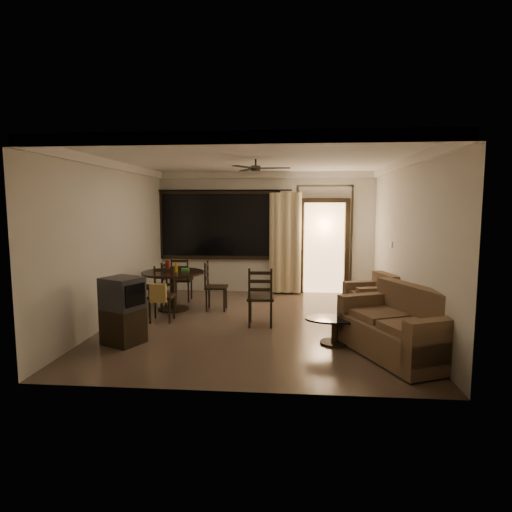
# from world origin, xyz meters

# --- Properties ---
(ground) EXTENTS (5.50, 5.50, 0.00)m
(ground) POSITION_xyz_m (0.00, 0.00, 0.00)
(ground) COLOR #7F6651
(ground) RESTS_ON ground
(room_shell) EXTENTS (5.50, 6.70, 5.50)m
(room_shell) POSITION_xyz_m (0.59, 1.77, 1.83)
(room_shell) COLOR beige
(room_shell) RESTS_ON ground
(dining_table) EXTENTS (1.20, 1.20, 0.97)m
(dining_table) POSITION_xyz_m (-1.70, 0.86, 0.59)
(dining_table) COLOR black
(dining_table) RESTS_ON ground
(dining_chair_west) EXTENTS (0.44, 0.44, 0.95)m
(dining_chair_west) POSITION_xyz_m (-2.04, 0.82, 0.28)
(dining_chair_west) COLOR black
(dining_chair_west) RESTS_ON ground
(dining_chair_east) EXTENTS (0.44, 0.44, 0.95)m
(dining_chair_east) POSITION_xyz_m (-0.86, 0.89, 0.28)
(dining_chair_east) COLOR black
(dining_chair_east) RESTS_ON ground
(dining_chair_south) EXTENTS (0.44, 0.49, 0.95)m
(dining_chair_south) POSITION_xyz_m (-1.66, -0.00, 0.31)
(dining_chair_south) COLOR black
(dining_chair_south) RESTS_ON ground
(dining_chair_north) EXTENTS (0.44, 0.44, 0.95)m
(dining_chair_north) POSITION_xyz_m (-1.73, 1.64, 0.28)
(dining_chair_north) COLOR black
(dining_chair_north) RESTS_ON ground
(tv_cabinet) EXTENTS (0.66, 0.64, 0.99)m
(tv_cabinet) POSITION_xyz_m (-1.85, -1.25, 0.50)
(tv_cabinet) COLOR black
(tv_cabinet) RESTS_ON ground
(sofa) EXTENTS (1.51, 1.92, 0.91)m
(sofa) POSITION_xyz_m (2.11, -1.43, 0.36)
(sofa) COLOR #4C3123
(sofa) RESTS_ON ground
(armchair) EXTENTS (0.95, 0.95, 0.78)m
(armchair) POSITION_xyz_m (2.10, 0.61, 0.32)
(armchair) COLOR #4C3123
(armchair) RESTS_ON ground
(coffee_table) EXTENTS (0.88, 0.53, 0.39)m
(coffee_table) POSITION_xyz_m (1.26, -0.99, 0.26)
(coffee_table) COLOR black
(coffee_table) RESTS_ON ground
(side_chair) EXTENTS (0.47, 0.47, 1.01)m
(side_chair) POSITION_xyz_m (0.09, -0.12, 0.30)
(side_chair) COLOR black
(side_chair) RESTS_ON ground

